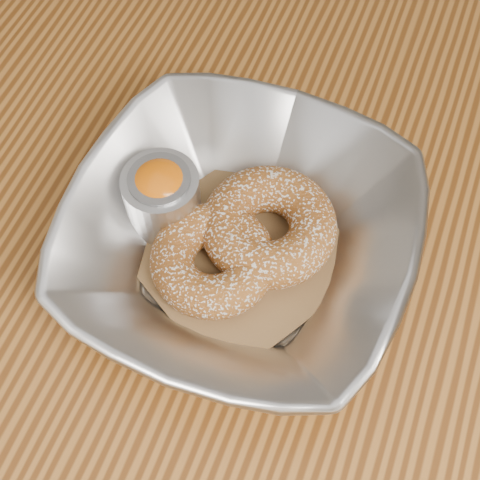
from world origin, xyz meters
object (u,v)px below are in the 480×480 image
(ramekin, at_px, (162,195))
(table, at_px, (275,315))
(donut_back, at_px, (269,226))
(donut_front, at_px, (213,260))
(serving_bowl, at_px, (240,239))

(ramekin, bearing_deg, table, -2.63)
(donut_back, relative_size, donut_front, 1.10)
(table, distance_m, serving_bowl, 0.13)
(table, bearing_deg, serving_bowl, -168.85)
(serving_bowl, xyz_separation_m, donut_front, (-0.01, -0.02, -0.00))
(donut_back, xyz_separation_m, ramekin, (-0.08, -0.01, 0.01))
(donut_front, bearing_deg, donut_back, 55.10)
(donut_back, bearing_deg, ramekin, -173.50)
(table, bearing_deg, donut_back, 139.54)
(serving_bowl, relative_size, donut_back, 2.48)
(donut_back, distance_m, donut_front, 0.05)
(table, height_order, donut_front, donut_front)
(donut_front, bearing_deg, table, 30.97)
(ramekin, bearing_deg, donut_front, -30.17)
(table, height_order, serving_bowl, serving_bowl)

